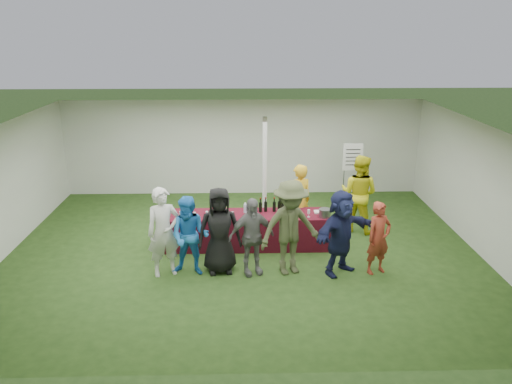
{
  "coord_description": "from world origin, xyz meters",
  "views": [
    {
      "loc": [
        0.01,
        -9.8,
        4.59
      ],
      "look_at": [
        0.28,
        0.29,
        1.25
      ],
      "focal_mm": 35.0,
      "sensor_mm": 36.0,
      "label": 1
    }
  ],
  "objects_px": {
    "customer_1": "(190,236)",
    "customer_6": "(379,238)",
    "customer_4": "(290,228)",
    "customer_0": "(164,232)",
    "dump_bucket": "(325,213)",
    "customer_3": "(251,237)",
    "serving_table": "(247,230)",
    "customer_5": "(341,232)",
    "wine_list_sign": "(352,162)",
    "staff_pourer": "(299,201)",
    "customer_2": "(220,231)",
    "staff_back": "(359,193)"
  },
  "relations": [
    {
      "from": "staff_back",
      "to": "customer_2",
      "type": "relative_size",
      "value": 1.06
    },
    {
      "from": "customer_1",
      "to": "customer_3",
      "type": "relative_size",
      "value": 1.02
    },
    {
      "from": "customer_1",
      "to": "customer_6",
      "type": "bearing_deg",
      "value": 8.49
    },
    {
      "from": "customer_1",
      "to": "customer_4",
      "type": "relative_size",
      "value": 0.84
    },
    {
      "from": "customer_2",
      "to": "customer_3",
      "type": "xyz_separation_m",
      "value": [
        0.61,
        -0.11,
        -0.09
      ]
    },
    {
      "from": "customer_1",
      "to": "customer_4",
      "type": "distance_m",
      "value": 1.93
    },
    {
      "from": "customer_4",
      "to": "customer_3",
      "type": "bearing_deg",
      "value": 161.52
    },
    {
      "from": "staff_pourer",
      "to": "customer_3",
      "type": "xyz_separation_m",
      "value": [
        -1.1,
        -1.8,
        -0.08
      ]
    },
    {
      "from": "dump_bucket",
      "to": "wine_list_sign",
      "type": "distance_m",
      "value": 2.65
    },
    {
      "from": "dump_bucket",
      "to": "customer_4",
      "type": "relative_size",
      "value": 0.13
    },
    {
      "from": "customer_1",
      "to": "serving_table",
      "type": "bearing_deg",
      "value": 58.23
    },
    {
      "from": "serving_table",
      "to": "wine_list_sign",
      "type": "distance_m",
      "value": 3.6
    },
    {
      "from": "serving_table",
      "to": "customer_5",
      "type": "bearing_deg",
      "value": -35.75
    },
    {
      "from": "customer_3",
      "to": "customer_0",
      "type": "bearing_deg",
      "value": 160.96
    },
    {
      "from": "customer_1",
      "to": "customer_6",
      "type": "distance_m",
      "value": 3.63
    },
    {
      "from": "staff_back",
      "to": "customer_3",
      "type": "xyz_separation_m",
      "value": [
        -2.54,
        -2.12,
        -0.14
      ]
    },
    {
      "from": "staff_pourer",
      "to": "customer_6",
      "type": "xyz_separation_m",
      "value": [
        1.36,
        -1.82,
        -0.13
      ]
    },
    {
      "from": "wine_list_sign",
      "to": "staff_pourer",
      "type": "height_order",
      "value": "wine_list_sign"
    },
    {
      "from": "staff_back",
      "to": "customer_0",
      "type": "distance_m",
      "value": 4.71
    },
    {
      "from": "customer_4",
      "to": "customer_5",
      "type": "relative_size",
      "value": 1.12
    },
    {
      "from": "dump_bucket",
      "to": "customer_0",
      "type": "relative_size",
      "value": 0.14
    },
    {
      "from": "serving_table",
      "to": "customer_5",
      "type": "xyz_separation_m",
      "value": [
        1.8,
        -1.29,
        0.47
      ]
    },
    {
      "from": "staff_pourer",
      "to": "staff_back",
      "type": "relative_size",
      "value": 0.93
    },
    {
      "from": "customer_1",
      "to": "customer_4",
      "type": "bearing_deg",
      "value": 8.93
    },
    {
      "from": "customer_2",
      "to": "dump_bucket",
      "type": "bearing_deg",
      "value": 16.25
    },
    {
      "from": "staff_back",
      "to": "customer_4",
      "type": "relative_size",
      "value": 0.97
    },
    {
      "from": "customer_6",
      "to": "customer_5",
      "type": "bearing_deg",
      "value": 155.07
    },
    {
      "from": "serving_table",
      "to": "customer_6",
      "type": "height_order",
      "value": "customer_6"
    },
    {
      "from": "customer_5",
      "to": "wine_list_sign",
      "type": "bearing_deg",
      "value": 37.19
    },
    {
      "from": "wine_list_sign",
      "to": "customer_2",
      "type": "bearing_deg",
      "value": -134.34
    },
    {
      "from": "customer_6",
      "to": "dump_bucket",
      "type": "bearing_deg",
      "value": 105.05
    },
    {
      "from": "serving_table",
      "to": "customer_1",
      "type": "relative_size",
      "value": 2.28
    },
    {
      "from": "dump_bucket",
      "to": "customer_4",
      "type": "distance_m",
      "value": 1.35
    },
    {
      "from": "staff_pourer",
      "to": "customer_1",
      "type": "distance_m",
      "value": 2.89
    },
    {
      "from": "staff_pourer",
      "to": "customer_3",
      "type": "bearing_deg",
      "value": 37.71
    },
    {
      "from": "customer_1",
      "to": "customer_5",
      "type": "xyz_separation_m",
      "value": [
        2.9,
        -0.02,
        0.05
      ]
    },
    {
      "from": "serving_table",
      "to": "customer_6",
      "type": "relative_size",
      "value": 2.47
    },
    {
      "from": "staff_back",
      "to": "staff_pourer",
      "type": "bearing_deg",
      "value": 45.41
    },
    {
      "from": "customer_5",
      "to": "customer_2",
      "type": "bearing_deg",
      "value": 139.28
    },
    {
      "from": "customer_1",
      "to": "customer_3",
      "type": "xyz_separation_m",
      "value": [
        1.18,
        -0.02,
        -0.01
      ]
    },
    {
      "from": "dump_bucket",
      "to": "customer_3",
      "type": "distance_m",
      "value": 1.91
    },
    {
      "from": "wine_list_sign",
      "to": "customer_0",
      "type": "height_order",
      "value": "wine_list_sign"
    },
    {
      "from": "wine_list_sign",
      "to": "staff_pourer",
      "type": "distance_m",
      "value": 2.3
    },
    {
      "from": "staff_pourer",
      "to": "customer_4",
      "type": "xyz_separation_m",
      "value": [
        -0.35,
        -1.79,
        0.09
      ]
    },
    {
      "from": "staff_pourer",
      "to": "staff_back",
      "type": "bearing_deg",
      "value": 171.65
    },
    {
      "from": "wine_list_sign",
      "to": "customer_4",
      "type": "xyz_separation_m",
      "value": [
        -1.9,
        -3.43,
        -0.37
      ]
    },
    {
      "from": "wine_list_sign",
      "to": "staff_back",
      "type": "xyz_separation_m",
      "value": [
        -0.11,
        -1.33,
        -0.4
      ]
    },
    {
      "from": "staff_pourer",
      "to": "customer_2",
      "type": "relative_size",
      "value": 1.0
    },
    {
      "from": "customer_0",
      "to": "customer_4",
      "type": "relative_size",
      "value": 0.93
    },
    {
      "from": "serving_table",
      "to": "dump_bucket",
      "type": "xyz_separation_m",
      "value": [
        1.66,
        -0.22,
        0.46
      ]
    }
  ]
}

